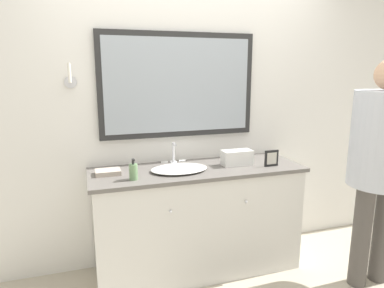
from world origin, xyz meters
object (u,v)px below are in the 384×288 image
at_px(appliance_box, 237,158).
at_px(picture_frame, 271,158).
at_px(soap_bottle, 133,171).
at_px(person, 382,152).
at_px(sink_basin, 179,168).

xyz_separation_m(appliance_box, picture_frame, (0.25, -0.12, 0.01)).
height_order(soap_bottle, appliance_box, soap_bottle).
bearing_deg(picture_frame, person, -35.47).
height_order(sink_basin, appliance_box, sink_basin).
relative_size(sink_basin, picture_frame, 3.35).
relative_size(soap_bottle, person, 0.09).
bearing_deg(picture_frame, appliance_box, 154.44).
xyz_separation_m(sink_basin, picture_frame, (0.75, -0.11, 0.05)).
bearing_deg(soap_bottle, appliance_box, 8.40).
height_order(soap_bottle, person, person).
relative_size(picture_frame, person, 0.08).
distance_m(soap_bottle, person, 1.82).
relative_size(sink_basin, soap_bottle, 2.87).
bearing_deg(sink_basin, person, -22.18).
bearing_deg(appliance_box, picture_frame, -25.56).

